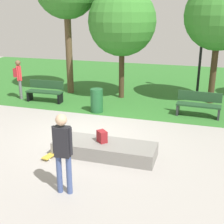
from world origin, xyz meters
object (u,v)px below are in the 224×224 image
object	(u,v)px
pedestrian_with_backpack	(19,76)
concrete_ledge	(105,149)
park_bench_near_lamppost	(45,91)
skater_performing_trick	(63,148)
skateboard_by_ledge	(54,153)
tree_slender_maple	(219,16)
backpack_on_ledge	(102,136)
trash_bin	(97,101)
park_bench_near_path	(199,104)
lamp_post	(202,34)
tree_broad_elm	(122,22)

from	to	relation	value
pedestrian_with_backpack	concrete_ledge	bearing A→B (deg)	-38.02
park_bench_near_lamppost	skater_performing_trick	bearing A→B (deg)	-57.79
skateboard_by_ledge	tree_slender_maple	world-z (taller)	tree_slender_maple
backpack_on_ledge	pedestrian_with_backpack	world-z (taller)	pedestrian_with_backpack
park_bench_near_lamppost	backpack_on_ledge	bearing A→B (deg)	-45.77
concrete_ledge	trash_bin	xyz separation A→B (m)	(-1.48, 3.46, 0.27)
park_bench_near_path	pedestrian_with_backpack	distance (m)	7.75
park_bench_near_lamppost	lamp_post	size ratio (longest dim) A/B	0.35
concrete_ledge	backpack_on_ledge	distance (m)	0.36
backpack_on_ledge	skateboard_by_ledge	world-z (taller)	backpack_on_ledge
lamp_post	concrete_ledge	bearing A→B (deg)	-106.46
park_bench_near_path	park_bench_near_lamppost	size ratio (longest dim) A/B	1.01
skateboard_by_ledge	pedestrian_with_backpack	size ratio (longest dim) A/B	0.48
trash_bin	pedestrian_with_backpack	distance (m)	4.05
trash_bin	park_bench_near_path	bearing A→B (deg)	9.58
concrete_ledge	tree_broad_elm	size ratio (longest dim) A/B	0.58
skateboard_by_ledge	tree_slender_maple	size ratio (longest dim) A/B	0.17
tree_slender_maple	pedestrian_with_backpack	bearing A→B (deg)	-167.24
tree_slender_maple	lamp_post	bearing A→B (deg)	114.28
park_bench_near_lamppost	lamp_post	bearing A→B (deg)	27.23
concrete_ledge	tree_slender_maple	size ratio (longest dim) A/B	0.56
park_bench_near_lamppost	pedestrian_with_backpack	world-z (taller)	pedestrian_with_backpack
trash_bin	skater_performing_trick	bearing A→B (deg)	-77.37
skateboard_by_ledge	park_bench_near_path	bearing A→B (deg)	50.97
concrete_ledge	pedestrian_with_backpack	xyz separation A→B (m)	(-5.41, 4.23, 0.85)
park_bench_near_lamppost	tree_slender_maple	xyz separation A→B (m)	(6.87, 1.93, 3.10)
trash_bin	park_bench_near_lamppost	bearing A→B (deg)	165.15
tree_broad_elm	pedestrian_with_backpack	size ratio (longest dim) A/B	2.77
concrete_ledge	tree_slender_maple	xyz separation A→B (m)	(2.77, 6.08, 3.39)
concrete_ledge	tree_slender_maple	bearing A→B (deg)	65.50
backpack_on_ledge	park_bench_near_path	bearing A→B (deg)	102.71
concrete_ledge	trash_bin	world-z (taller)	trash_bin
concrete_ledge	park_bench_near_path	bearing A→B (deg)	60.49
concrete_ledge	trash_bin	bearing A→B (deg)	113.09
park_bench_near_lamppost	trash_bin	size ratio (longest dim) A/B	1.74
park_bench_near_path	pedestrian_with_backpack	size ratio (longest dim) A/B	0.94
backpack_on_ledge	pedestrian_with_backpack	distance (m)	6.80
concrete_ledge	pedestrian_with_backpack	world-z (taller)	pedestrian_with_backpack
concrete_ledge	skateboard_by_ledge	distance (m)	1.40
lamp_post	trash_bin	distance (m)	5.84
skateboard_by_ledge	lamp_post	bearing A→B (deg)	65.72
skater_performing_trick	tree_broad_elm	bearing A→B (deg)	96.28
skater_performing_trick	lamp_post	bearing A→B (deg)	75.26
trash_bin	pedestrian_with_backpack	size ratio (longest dim) A/B	0.53
skater_performing_trick	park_bench_near_lamppost	size ratio (longest dim) A/B	1.12
park_bench_near_lamppost	pedestrian_with_backpack	xyz separation A→B (m)	(-1.31, 0.07, 0.56)
backpack_on_ledge	park_bench_near_lamppost	xyz separation A→B (m)	(-4.01, 4.12, -0.06)
concrete_ledge	skateboard_by_ledge	xyz separation A→B (m)	(-1.34, -0.41, -0.12)
skateboard_by_ledge	lamp_post	world-z (taller)	lamp_post
skateboard_by_ledge	park_bench_near_path	size ratio (longest dim) A/B	0.51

